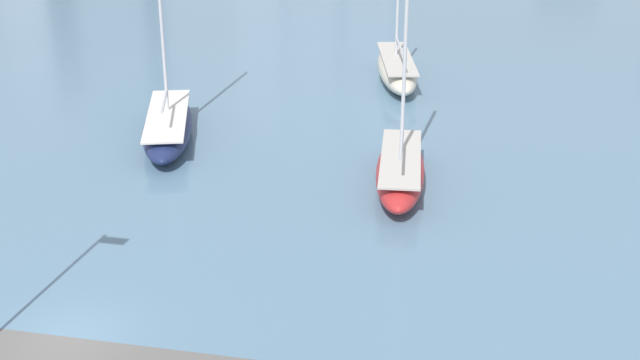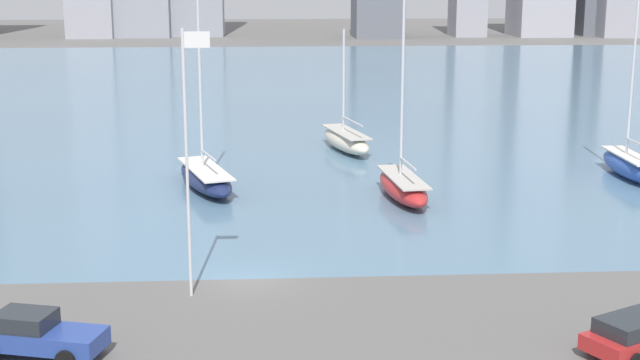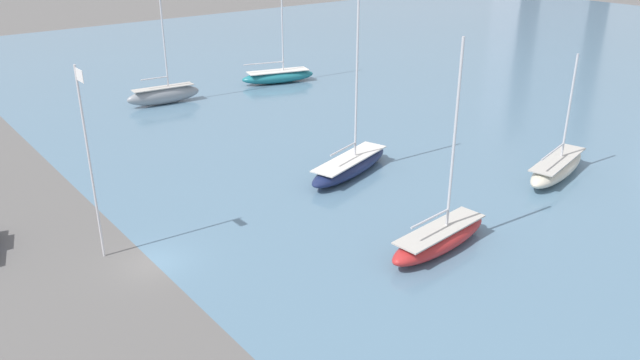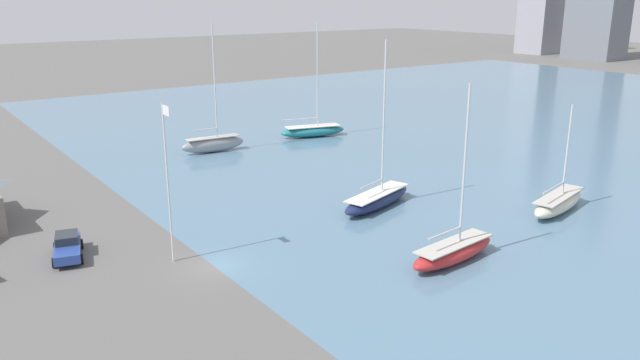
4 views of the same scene
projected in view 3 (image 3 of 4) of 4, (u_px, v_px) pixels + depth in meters
The scene contains 7 objects.
ground_plane at pixel (154, 263), 38.46m from camera, with size 500.00×500.00×0.00m, color #605E5B.
flag_pole at pixel (89, 159), 36.64m from camera, with size 1.24×0.14×12.16m.
sailboat_red at pixel (440, 237), 39.68m from camera, with size 3.14×9.15×13.46m.
sailboat_cream at pixel (557, 167), 50.68m from camera, with size 4.45×9.90×9.99m.
sailboat_teal at pixel (278, 76), 79.20m from camera, with size 5.01×9.84×15.99m.
sailboat_navy at pixel (350, 165), 51.25m from camera, with size 5.46×10.53×15.61m.
sailboat_gray at pixel (164, 94), 70.30m from camera, with size 2.55×8.52×16.14m.
Camera 3 is at (32.59, -12.50, 19.81)m, focal length 35.00 mm.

